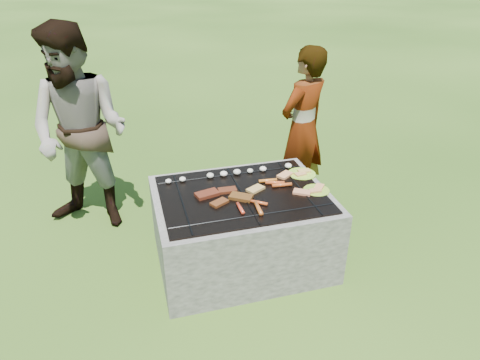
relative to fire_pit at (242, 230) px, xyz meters
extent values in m
plane|color=#274511|center=(0.00, 0.00, -0.28)|extent=(60.00, 60.00, 0.00)
cube|color=#AAA196|center=(0.00, 0.41, 0.02)|extent=(1.30, 0.18, 0.60)
cube|color=gray|center=(0.00, -0.41, 0.02)|extent=(1.30, 0.18, 0.60)
cube|color=#A49C91|center=(-0.56, 0.00, 0.02)|extent=(0.18, 0.64, 0.60)
cube|color=#9E958C|center=(0.56, 0.00, 0.02)|extent=(0.18, 0.64, 0.60)
cube|color=black|center=(0.00, 0.00, -0.04)|extent=(0.94, 0.64, 0.48)
sphere|color=#FF5914|center=(0.00, 0.00, 0.18)|extent=(0.10, 0.10, 0.10)
cube|color=black|center=(0.00, 0.00, 0.32)|extent=(1.20, 0.90, 0.01)
cylinder|color=black|center=(-0.45, 0.00, 0.33)|extent=(0.01, 0.88, 0.01)
cylinder|color=black|center=(0.00, 0.00, 0.33)|extent=(0.01, 0.88, 0.01)
cylinder|color=black|center=(0.45, 0.00, 0.33)|extent=(0.01, 0.88, 0.01)
cylinder|color=black|center=(0.00, -0.32, 0.33)|extent=(1.18, 0.01, 0.01)
cylinder|color=black|center=(0.00, 0.32, 0.33)|extent=(1.18, 0.01, 0.01)
ellipsoid|color=#F1E0CC|center=(-0.51, 0.31, 0.35)|extent=(0.05, 0.05, 0.03)
ellipsoid|color=#F0E5CB|center=(-0.40, 0.31, 0.35)|extent=(0.05, 0.05, 0.04)
ellipsoid|color=beige|center=(-0.17, 0.31, 0.35)|extent=(0.06, 0.06, 0.04)
ellipsoid|color=white|center=(-0.06, 0.31, 0.35)|extent=(0.06, 0.06, 0.04)
ellipsoid|color=beige|center=(0.05, 0.31, 0.35)|extent=(0.06, 0.06, 0.04)
ellipsoid|color=beige|center=(0.16, 0.31, 0.35)|extent=(0.05, 0.05, 0.03)
ellipsoid|color=white|center=(0.27, 0.31, 0.35)|extent=(0.06, 0.06, 0.04)
ellipsoid|color=white|center=(0.49, 0.31, 0.35)|extent=(0.06, 0.06, 0.04)
cube|color=maroon|center=(-0.26, 0.04, 0.34)|extent=(0.19, 0.14, 0.03)
cube|color=maroon|center=(-0.10, 0.06, 0.34)|extent=(0.14, 0.08, 0.02)
cube|color=#91411A|center=(-0.20, -0.10, 0.34)|extent=(0.15, 0.13, 0.02)
cube|color=brown|center=(-0.03, -0.07, 0.34)|extent=(0.19, 0.17, 0.02)
cylinder|color=orange|center=(0.25, 0.12, 0.34)|extent=(0.15, 0.04, 0.03)
cylinder|color=#D84F23|center=(0.29, 0.07, 0.34)|extent=(0.15, 0.07, 0.03)
cylinder|color=#CE4821|center=(0.33, 0.02, 0.34)|extent=(0.16, 0.04, 0.03)
cylinder|color=#C46120|center=(0.08, -0.18, 0.34)|extent=(0.12, 0.10, 0.02)
cylinder|color=#D34522|center=(-0.07, -0.22, 0.34)|extent=(0.03, 0.14, 0.03)
cylinder|color=#BE491F|center=(0.05, -0.26, 0.34)|extent=(0.04, 0.16, 0.03)
cube|color=tan|center=(0.11, 0.02, 0.34)|extent=(0.16, 0.13, 0.02)
cube|color=tan|center=(0.43, -0.12, 0.34)|extent=(0.15, 0.13, 0.02)
cube|color=tan|center=(0.41, 0.18, 0.34)|extent=(0.15, 0.14, 0.02)
cylinder|color=#D8FF3C|center=(0.56, 0.18, 0.33)|extent=(0.26, 0.26, 0.01)
cube|color=tan|center=(0.54, 0.16, 0.34)|extent=(0.10, 0.07, 0.01)
cube|color=tan|center=(0.59, 0.20, 0.34)|extent=(0.10, 0.06, 0.02)
cylinder|color=#B7CC30|center=(0.56, -0.10, 0.32)|extent=(0.26, 0.26, 0.01)
cube|color=tan|center=(0.54, -0.12, 0.34)|extent=(0.09, 0.06, 0.01)
cube|color=tan|center=(0.59, -0.08, 0.34)|extent=(0.11, 0.11, 0.02)
imported|color=gray|center=(0.82, 0.80, 0.47)|extent=(0.66, 0.58, 1.51)
imported|color=#A39988|center=(-1.14, 0.90, 0.60)|extent=(1.07, 1.00, 1.77)
camera|label=1|loc=(-0.77, -2.67, 1.90)|focal=32.00mm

